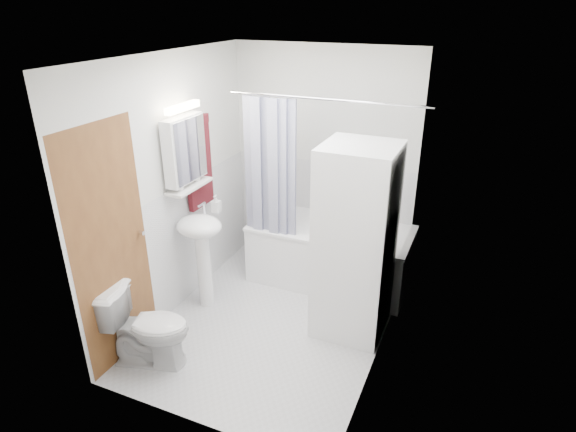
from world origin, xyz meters
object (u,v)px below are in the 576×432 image
at_px(bathtub, 330,251).
at_px(sink, 201,240).
at_px(washer_dryer, 355,243).
at_px(toilet, 148,327).

height_order(bathtub, sink, sink).
xyz_separation_m(washer_dryer, toilet, (-1.40, -1.11, -0.53)).
xyz_separation_m(sink, washer_dryer, (1.43, 0.21, 0.17)).
bearing_deg(bathtub, sink, -137.63).
bearing_deg(washer_dryer, sink, -171.09).
height_order(sink, washer_dryer, washer_dryer).
xyz_separation_m(bathtub, toilet, (-0.96, -1.81, -0.01)).
bearing_deg(washer_dryer, bathtub, 122.40).
bearing_deg(sink, toilet, -87.84).
distance_m(bathtub, toilet, 2.05).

